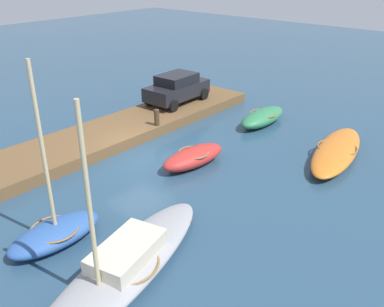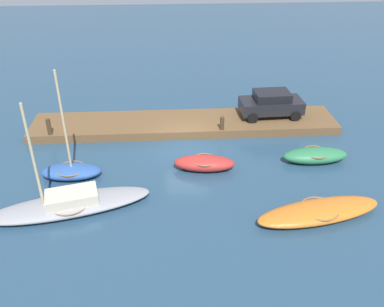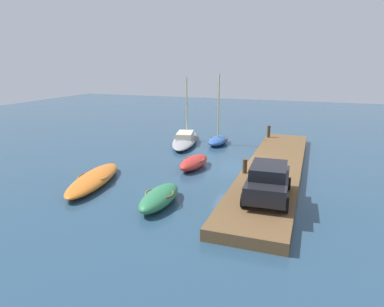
{
  "view_description": "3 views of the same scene",
  "coord_description": "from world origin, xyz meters",
  "px_view_note": "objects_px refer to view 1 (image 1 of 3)",
  "views": [
    {
      "loc": [
        11.35,
        13.04,
        8.1
      ],
      "look_at": [
        -0.23,
        2.97,
        0.88
      ],
      "focal_mm": 39.46,
      "sensor_mm": 36.0,
      "label": 1
    },
    {
      "loc": [
        1.02,
        20.91,
        11.87
      ],
      "look_at": [
        -0.11,
        3.07,
        1.31
      ],
      "focal_mm": 38.76,
      "sensor_mm": 36.0,
      "label": 2
    },
    {
      "loc": [
        -20.53,
        -4.43,
        6.63
      ],
      "look_at": [
        0.22,
        3.04,
        0.68
      ],
      "focal_mm": 31.85,
      "sensor_mm": 36.0,
      "label": 3
    }
  ],
  "objects_px": {
    "dinghy_red": "(193,157)",
    "rowboat_blue": "(55,232)",
    "rowboat_green": "(263,117)",
    "motorboat_orange": "(337,151)",
    "parked_car": "(177,88)",
    "sailboat_grey": "(125,264)",
    "mooring_post_west": "(157,118)"
  },
  "relations": [
    {
      "from": "sailboat_grey",
      "to": "motorboat_orange",
      "type": "xyz_separation_m",
      "value": [
        -11.13,
        1.22,
        -0.05
      ]
    },
    {
      "from": "sailboat_grey",
      "to": "parked_car",
      "type": "xyz_separation_m",
      "value": [
        -11.08,
        -8.31,
        0.98
      ]
    },
    {
      "from": "parked_car",
      "to": "rowboat_green",
      "type": "bearing_deg",
      "value": 103.24
    },
    {
      "from": "dinghy_red",
      "to": "rowboat_blue",
      "type": "bearing_deg",
      "value": 8.19
    },
    {
      "from": "dinghy_red",
      "to": "rowboat_green",
      "type": "xyz_separation_m",
      "value": [
        -6.05,
        -0.4,
        0.0
      ]
    },
    {
      "from": "sailboat_grey",
      "to": "parked_car",
      "type": "distance_m",
      "value": 13.88
    },
    {
      "from": "rowboat_green",
      "to": "rowboat_blue",
      "type": "bearing_deg",
      "value": 1.99
    },
    {
      "from": "rowboat_green",
      "to": "parked_car",
      "type": "xyz_separation_m",
      "value": [
        1.38,
        -4.87,
        0.96
      ]
    },
    {
      "from": "rowboat_blue",
      "to": "dinghy_red",
      "type": "bearing_deg",
      "value": -175.97
    },
    {
      "from": "dinghy_red",
      "to": "sailboat_grey",
      "type": "xyz_separation_m",
      "value": [
        6.4,
        3.03,
        -0.02
      ]
    },
    {
      "from": "mooring_post_west",
      "to": "motorboat_orange",
      "type": "bearing_deg",
      "value": 113.32
    },
    {
      "from": "sailboat_grey",
      "to": "rowboat_blue",
      "type": "height_order",
      "value": "rowboat_blue"
    },
    {
      "from": "sailboat_grey",
      "to": "rowboat_blue",
      "type": "distance_m",
      "value": 2.78
    },
    {
      "from": "motorboat_orange",
      "to": "parked_car",
      "type": "distance_m",
      "value": 9.58
    },
    {
      "from": "dinghy_red",
      "to": "rowboat_blue",
      "type": "height_order",
      "value": "rowboat_blue"
    },
    {
      "from": "rowboat_blue",
      "to": "rowboat_green",
      "type": "distance_m",
      "value": 12.92
    },
    {
      "from": "dinghy_red",
      "to": "sailboat_grey",
      "type": "distance_m",
      "value": 7.08
    },
    {
      "from": "rowboat_blue",
      "to": "motorboat_orange",
      "type": "relative_size",
      "value": 0.94
    },
    {
      "from": "rowboat_blue",
      "to": "motorboat_orange",
      "type": "bearing_deg",
      "value": 162.73
    },
    {
      "from": "motorboat_orange",
      "to": "parked_car",
      "type": "xyz_separation_m",
      "value": [
        0.05,
        -9.53,
        1.04
      ]
    },
    {
      "from": "motorboat_orange",
      "to": "parked_car",
      "type": "height_order",
      "value": "parked_car"
    },
    {
      "from": "rowboat_blue",
      "to": "rowboat_green",
      "type": "bearing_deg",
      "value": -175.31
    },
    {
      "from": "rowboat_blue",
      "to": "mooring_post_west",
      "type": "height_order",
      "value": "rowboat_blue"
    },
    {
      "from": "sailboat_grey",
      "to": "rowboat_blue",
      "type": "relative_size",
      "value": 1.33
    },
    {
      "from": "motorboat_orange",
      "to": "mooring_post_west",
      "type": "height_order",
      "value": "mooring_post_west"
    },
    {
      "from": "rowboat_green",
      "to": "motorboat_orange",
      "type": "bearing_deg",
      "value": 73.06
    },
    {
      "from": "rowboat_green",
      "to": "parked_car",
      "type": "height_order",
      "value": "parked_car"
    },
    {
      "from": "dinghy_red",
      "to": "rowboat_blue",
      "type": "relative_size",
      "value": 0.58
    },
    {
      "from": "rowboat_blue",
      "to": "rowboat_green",
      "type": "height_order",
      "value": "rowboat_blue"
    },
    {
      "from": "sailboat_grey",
      "to": "rowboat_green",
      "type": "relative_size",
      "value": 2.14
    },
    {
      "from": "dinghy_red",
      "to": "sailboat_grey",
      "type": "relative_size",
      "value": 0.43
    },
    {
      "from": "dinghy_red",
      "to": "motorboat_orange",
      "type": "xyz_separation_m",
      "value": [
        -4.73,
        4.25,
        -0.08
      ]
    }
  ]
}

